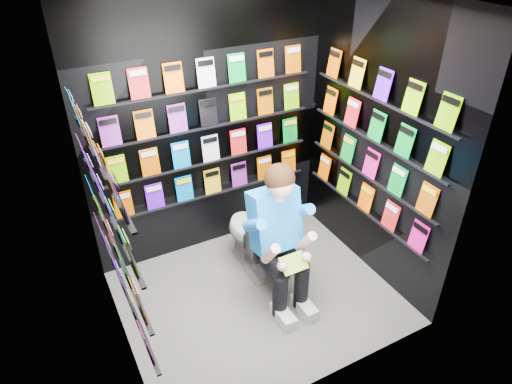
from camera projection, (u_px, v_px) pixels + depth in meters
floor at (258, 297)px, 4.27m from camera, size 2.40×2.40×0.00m
wall_back at (208, 130)px, 4.33m from camera, size 2.40×0.04×2.60m
wall_front at (334, 248)px, 2.83m from camera, size 2.40×0.04×2.60m
wall_left at (103, 218)px, 3.10m from camera, size 0.04×2.00×2.60m
wall_right at (377, 145)px, 4.05m from camera, size 0.04×2.00×2.60m
comics_back at (209, 131)px, 4.30m from camera, size 2.10×0.06×1.37m
comics_left at (107, 216)px, 3.11m from camera, size 0.06×1.70×1.37m
comics_right at (374, 145)px, 4.04m from camera, size 0.06×1.70×1.37m
toilet at (253, 236)px, 4.46m from camera, size 0.42×0.75×0.73m
longbox at (272, 250)px, 4.59m from camera, size 0.36×0.49×0.33m
longbox_lid at (272, 236)px, 4.50m from camera, size 0.39×0.52×0.03m
reader at (273, 220)px, 3.94m from camera, size 0.57×0.83×1.53m
held_comic at (294, 263)px, 3.80m from camera, size 0.23×0.14×0.10m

